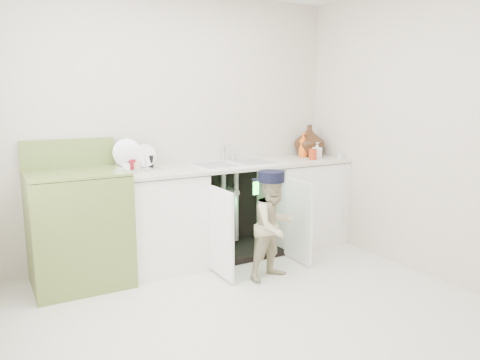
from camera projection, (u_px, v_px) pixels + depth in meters
name	position (u px, v px, depth m)	size (l,w,h in m)	color
ground	(248.00, 314.00, 3.35)	(3.50, 3.50, 0.00)	#B8B3A2
room_shell	(249.00, 141.00, 3.13)	(6.00, 5.50, 1.26)	beige
counter_run	(237.00, 206.00, 4.59)	(2.44, 1.02, 1.24)	white
avocado_stove	(79.00, 227.00, 3.83)	(0.76, 0.65, 1.18)	olive
repair_worker	(274.00, 225.00, 3.96)	(0.50, 0.59, 0.93)	#C3B18C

